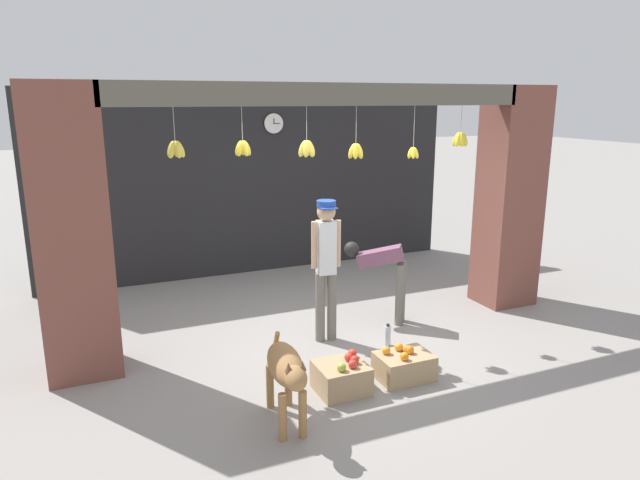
{
  "coord_description": "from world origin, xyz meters",
  "views": [
    {
      "loc": [
        -2.59,
        -5.59,
        2.73
      ],
      "look_at": [
        0.0,
        0.45,
        1.1
      ],
      "focal_mm": 32.0,
      "sensor_mm": 36.0,
      "label": 1
    }
  ],
  "objects_px": {
    "shopkeeper": "(326,260)",
    "fruit_crate_oranges": "(404,365)",
    "wall_clock": "(274,123)",
    "worker_stooping": "(384,271)",
    "dog": "(286,369)",
    "fruit_crate_apples": "(342,377)",
    "water_bottle": "(388,335)"
  },
  "relations": [
    {
      "from": "shopkeeper",
      "to": "fruit_crate_oranges",
      "type": "xyz_separation_m",
      "value": [
        0.34,
        -1.17,
        -0.83
      ]
    },
    {
      "from": "fruit_crate_oranges",
      "to": "wall_clock",
      "type": "height_order",
      "value": "wall_clock"
    },
    {
      "from": "shopkeeper",
      "to": "wall_clock",
      "type": "height_order",
      "value": "wall_clock"
    },
    {
      "from": "worker_stooping",
      "to": "dog",
      "type": "bearing_deg",
      "value": 169.09
    },
    {
      "from": "dog",
      "to": "fruit_crate_apples",
      "type": "height_order",
      "value": "dog"
    },
    {
      "from": "shopkeeper",
      "to": "worker_stooping",
      "type": "relative_size",
      "value": 1.63
    },
    {
      "from": "water_bottle",
      "to": "fruit_crate_apples",
      "type": "bearing_deg",
      "value": -141.54
    },
    {
      "from": "shopkeeper",
      "to": "water_bottle",
      "type": "distance_m",
      "value": 1.11
    },
    {
      "from": "fruit_crate_apples",
      "to": "worker_stooping",
      "type": "bearing_deg",
      "value": 48.4
    },
    {
      "from": "wall_clock",
      "to": "dog",
      "type": "bearing_deg",
      "value": -107.81
    },
    {
      "from": "shopkeeper",
      "to": "worker_stooping",
      "type": "distance_m",
      "value": 0.98
    },
    {
      "from": "dog",
      "to": "wall_clock",
      "type": "xyz_separation_m",
      "value": [
        1.42,
        4.42,
        1.84
      ]
    },
    {
      "from": "shopkeeper",
      "to": "wall_clock",
      "type": "xyz_separation_m",
      "value": [
        0.4,
        2.93,
        1.39
      ]
    },
    {
      "from": "water_bottle",
      "to": "wall_clock",
      "type": "xyz_separation_m",
      "value": [
        -0.19,
        3.35,
        2.24
      ]
    },
    {
      "from": "shopkeeper",
      "to": "wall_clock",
      "type": "relative_size",
      "value": 5.11
    },
    {
      "from": "wall_clock",
      "to": "fruit_crate_apples",
      "type": "bearing_deg",
      "value": -100.28
    },
    {
      "from": "worker_stooping",
      "to": "fruit_crate_oranges",
      "type": "distance_m",
      "value": 1.6
    },
    {
      "from": "dog",
      "to": "fruit_crate_oranges",
      "type": "distance_m",
      "value": 1.45
    },
    {
      "from": "fruit_crate_oranges",
      "to": "wall_clock",
      "type": "xyz_separation_m",
      "value": [
        0.06,
        4.1,
        2.22
      ]
    },
    {
      "from": "shopkeeper",
      "to": "fruit_crate_apples",
      "type": "relative_size",
      "value": 3.46
    },
    {
      "from": "worker_stooping",
      "to": "water_bottle",
      "type": "relative_size",
      "value": 3.9
    },
    {
      "from": "dog",
      "to": "worker_stooping",
      "type": "relative_size",
      "value": 1.01
    },
    {
      "from": "worker_stooping",
      "to": "fruit_crate_apples",
      "type": "distance_m",
      "value": 1.94
    },
    {
      "from": "shopkeeper",
      "to": "worker_stooping",
      "type": "height_order",
      "value": "shopkeeper"
    },
    {
      "from": "fruit_crate_apples",
      "to": "dog",
      "type": "bearing_deg",
      "value": -153.63
    },
    {
      "from": "water_bottle",
      "to": "wall_clock",
      "type": "distance_m",
      "value": 4.03
    },
    {
      "from": "water_bottle",
      "to": "shopkeeper",
      "type": "bearing_deg",
      "value": 144.16
    },
    {
      "from": "worker_stooping",
      "to": "fruit_crate_oranges",
      "type": "bearing_deg",
      "value": -164.58
    },
    {
      "from": "worker_stooping",
      "to": "water_bottle",
      "type": "height_order",
      "value": "worker_stooping"
    },
    {
      "from": "dog",
      "to": "worker_stooping",
      "type": "xyz_separation_m",
      "value": [
        1.92,
        1.73,
        0.15
      ]
    },
    {
      "from": "worker_stooping",
      "to": "fruit_crate_apples",
      "type": "xyz_separation_m",
      "value": [
        -1.24,
        -1.4,
        -0.52
      ]
    },
    {
      "from": "fruit_crate_apples",
      "to": "water_bottle",
      "type": "distance_m",
      "value": 1.18
    }
  ]
}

